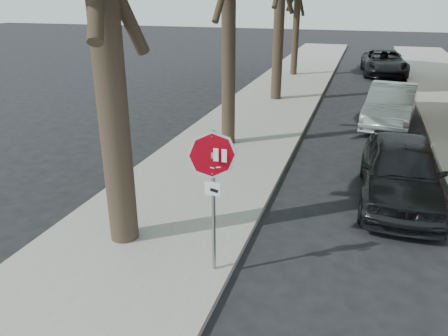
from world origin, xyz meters
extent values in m
plane|color=black|center=(0.00, 0.00, 0.00)|extent=(120.00, 120.00, 0.00)
cube|color=gray|center=(-2.50, 12.00, 0.06)|extent=(4.00, 55.00, 0.12)
cube|color=#9E9384|center=(-0.45, 12.00, 0.07)|extent=(0.12, 55.00, 0.13)
cube|color=#9E9384|center=(3.95, 12.00, 0.07)|extent=(0.12, 55.00, 0.13)
cylinder|color=gray|center=(-0.70, 0.00, 1.42)|extent=(0.06, 0.06, 2.60)
cube|color=#99999E|center=(-0.70, -0.03, 2.32)|extent=(0.05, 0.06, 0.10)
cylinder|color=#99999E|center=(-0.70, -0.03, 2.32)|extent=(0.76, 0.32, 0.82)
cylinder|color=white|center=(-0.70, -0.05, 2.32)|extent=(0.76, 0.32, 0.82)
cylinder|color=#B60715|center=(-0.70, -0.05, 2.32)|extent=(0.68, 0.29, 0.74)
cube|color=white|center=(-0.91, -0.06, 2.34)|extent=(0.08, 0.00, 0.22)
cube|color=white|center=(-0.77, -0.06, 2.34)|extent=(0.08, 0.00, 0.22)
cube|color=white|center=(-0.63, -0.06, 2.34)|extent=(0.08, 0.00, 0.22)
cube|color=white|center=(-0.49, -0.06, 2.34)|extent=(0.08, 0.00, 0.22)
cube|color=silver|center=(-0.81, -0.07, 2.13)|extent=(0.08, 0.00, 0.03)
cube|color=silver|center=(-0.70, -0.07, 2.11)|extent=(0.08, 0.00, 0.03)
cube|color=silver|center=(-0.59, -0.07, 2.13)|extent=(0.08, 0.00, 0.03)
cube|color=white|center=(-0.70, -0.04, 1.72)|extent=(0.28, 0.02, 0.24)
cube|color=black|center=(-0.67, -0.05, 1.70)|extent=(0.15, 0.00, 0.08)
imported|color=black|center=(2.60, 4.31, 0.78)|extent=(1.88, 4.60, 1.56)
imported|color=#B2B5BA|center=(2.60, 11.28, 0.78)|extent=(2.23, 4.88, 1.55)
imported|color=black|center=(2.60, 23.20, 0.76)|extent=(2.92, 5.63, 1.52)
camera|label=1|loc=(1.49, -6.29, 4.74)|focal=35.00mm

